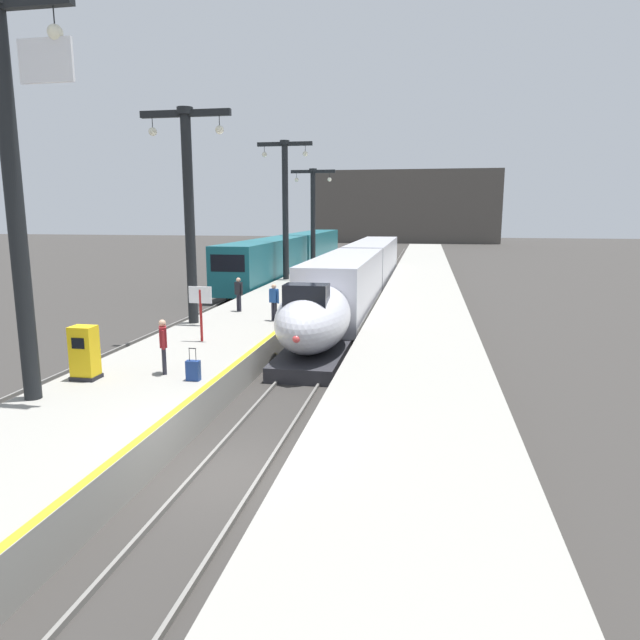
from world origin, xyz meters
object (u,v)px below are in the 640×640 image
(station_column_mid, at_px, (189,197))
(passenger_far_waiting, at_px, (239,292))
(departure_info_board, at_px, (200,303))
(passenger_near_edge, at_px, (163,342))
(highspeed_train_main, at_px, (359,275))
(ticket_machine_yellow, at_px, (85,355))
(regional_train_adjacent, at_px, (293,253))
(passenger_mid_platform, at_px, (274,299))
(station_column_near, at_px, (13,164))
(station_column_far, at_px, (285,198))
(station_column_distant, at_px, (313,208))
(rolling_suitcase, at_px, (193,370))

(station_column_mid, relative_size, passenger_far_waiting, 5.45)
(departure_info_board, bearing_deg, passenger_near_edge, -82.39)
(passenger_far_waiting, bearing_deg, highspeed_train_main, 63.93)
(highspeed_train_main, distance_m, ticket_machine_yellow, 22.77)
(regional_train_adjacent, height_order, passenger_mid_platform, regional_train_adjacent)
(station_column_near, xyz_separation_m, station_column_far, (-0.05, 28.04, -0.13))
(station_column_near, distance_m, passenger_near_edge, 6.24)
(station_column_far, bearing_deg, station_column_mid, -90.00)
(station_column_near, height_order, passenger_far_waiting, station_column_near)
(regional_train_adjacent, distance_m, ticket_machine_yellow, 37.90)
(station_column_far, relative_size, station_column_distant, 1.14)
(passenger_mid_platform, bearing_deg, rolling_suitcase, -89.34)
(rolling_suitcase, bearing_deg, station_column_distant, 95.61)
(departure_info_board, bearing_deg, ticket_machine_yellow, -104.95)
(departure_info_board, bearing_deg, station_column_near, -103.43)
(passenger_far_waiting, bearing_deg, station_column_mid, -107.64)
(highspeed_train_main, xyz_separation_m, rolling_suitcase, (-2.36, -21.64, -0.57))
(ticket_machine_yellow, distance_m, departure_info_board, 5.65)
(station_column_far, distance_m, ticket_machine_yellow, 26.66)
(station_column_mid, xyz_separation_m, passenger_near_edge, (2.39, -7.92, -4.55))
(station_column_near, xyz_separation_m, departure_info_board, (1.74, 7.29, -4.52))
(highspeed_train_main, distance_m, departure_info_board, 17.18)
(station_column_distant, bearing_deg, station_column_near, -89.92)
(station_column_near, height_order, rolling_suitcase, station_column_near)
(departure_info_board, bearing_deg, station_column_mid, 117.32)
(highspeed_train_main, height_order, regional_train_adjacent, regional_train_adjacent)
(ticket_machine_yellow, bearing_deg, passenger_near_edge, 25.11)
(station_column_distant, bearing_deg, passenger_far_waiting, -87.56)
(station_column_mid, height_order, rolling_suitcase, station_column_mid)
(station_column_far, distance_m, passenger_mid_platform, 17.22)
(passenger_mid_platform, distance_m, ticket_machine_yellow, 10.48)
(station_column_near, bearing_deg, station_column_far, 90.11)
(station_column_distant, relative_size, passenger_near_edge, 5.15)
(station_column_far, height_order, rolling_suitcase, station_column_far)
(highspeed_train_main, distance_m, passenger_far_waiting, 11.07)
(ticket_machine_yellow, height_order, departure_info_board, departure_info_board)
(station_column_mid, xyz_separation_m, passenger_mid_platform, (3.43, 1.13, -4.55))
(highspeed_train_main, height_order, ticket_machine_yellow, highspeed_train_main)
(regional_train_adjacent, bearing_deg, passenger_far_waiting, -82.81)
(ticket_machine_yellow, bearing_deg, departure_info_board, 75.05)
(station_column_far, relative_size, passenger_far_waiting, 5.86)
(passenger_near_edge, distance_m, rolling_suitcase, 1.44)
(ticket_machine_yellow, bearing_deg, station_column_distant, 90.55)
(station_column_near, bearing_deg, passenger_mid_platform, 74.15)
(passenger_far_waiting, distance_m, departure_info_board, 6.80)
(highspeed_train_main, distance_m, station_column_near, 25.20)
(highspeed_train_main, xyz_separation_m, passenger_near_edge, (-3.51, -21.12, 0.11))
(regional_train_adjacent, distance_m, station_column_distant, 4.92)
(station_column_far, distance_m, passenger_near_edge, 25.79)
(regional_train_adjacent, bearing_deg, rolling_suitcase, -81.27)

